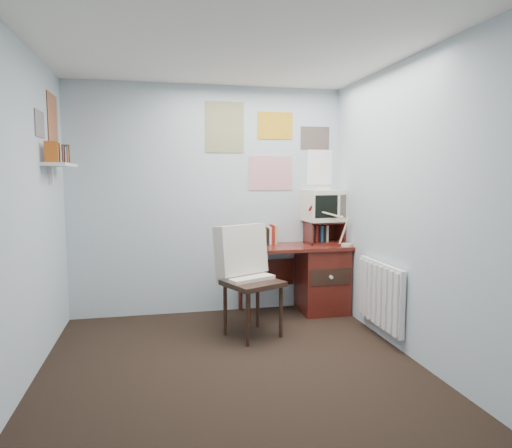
{
  "coord_description": "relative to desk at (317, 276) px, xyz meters",
  "views": [
    {
      "loc": [
        -0.56,
        -3.27,
        1.52
      ],
      "look_at": [
        0.35,
        0.92,
        1.07
      ],
      "focal_mm": 32.0,
      "sensor_mm": 36.0,
      "label": 1
    }
  ],
  "objects": [
    {
      "name": "posters_left",
      "position": [
        -2.67,
        -0.38,
        1.59
      ],
      "size": [
        0.01,
        0.7,
        0.6
      ],
      "primitive_type": "cube",
      "color": "white",
      "rests_on": "left_wall"
    },
    {
      "name": "posters_back",
      "position": [
        -0.47,
        0.26,
        1.44
      ],
      "size": [
        1.2,
        0.01,
        0.9
      ],
      "primitive_type": "cube",
      "color": "white",
      "rests_on": "back_wall"
    },
    {
      "name": "desk",
      "position": [
        0.0,
        0.0,
        0.0
      ],
      "size": [
        1.2,
        0.55,
        0.76
      ],
      "color": "#541913",
      "rests_on": "ground"
    },
    {
      "name": "wall_shelf",
      "position": [
        -2.57,
        -0.38,
        1.21
      ],
      "size": [
        0.2,
        0.62,
        0.24
      ],
      "primitive_type": "cube",
      "color": "white",
      "rests_on": "left_wall"
    },
    {
      "name": "ceiling",
      "position": [
        -1.17,
        -1.48,
        2.09
      ],
      "size": [
        3.0,
        3.5,
        0.02
      ],
      "primitive_type": "cube",
      "color": "white",
      "rests_on": "back_wall"
    },
    {
      "name": "crt_tv",
      "position": [
        0.1,
        0.13,
        0.8
      ],
      "size": [
        0.44,
        0.42,
        0.39
      ],
      "primitive_type": "cube",
      "rotation": [
        0.0,
        0.0,
        0.1
      ],
      "color": "beige",
      "rests_on": "tv_riser"
    },
    {
      "name": "book_row",
      "position": [
        -0.51,
        0.18,
        0.46
      ],
      "size": [
        0.6,
        0.14,
        0.22
      ],
      "primitive_type": "cube",
      "color": "#541913",
      "rests_on": "desk"
    },
    {
      "name": "left_wall",
      "position": [
        -2.67,
        -1.48,
        0.84
      ],
      "size": [
        0.02,
        3.5,
        2.5
      ],
      "primitive_type": "cube",
      "color": "#B0BFC9",
      "rests_on": "ground"
    },
    {
      "name": "desk_chair",
      "position": [
        -0.87,
        -0.63,
        0.11
      ],
      "size": [
        0.69,
        0.68,
        1.03
      ],
      "primitive_type": "cube",
      "rotation": [
        0.0,
        0.0,
        0.43
      ],
      "color": "black",
      "rests_on": "ground"
    },
    {
      "name": "ground",
      "position": [
        -1.17,
        -1.48,
        -0.41
      ],
      "size": [
        3.5,
        3.5,
        0.0
      ],
      "primitive_type": "plane",
      "color": "black",
      "rests_on": "ground"
    },
    {
      "name": "right_wall",
      "position": [
        0.33,
        -1.48,
        0.84
      ],
      "size": [
        0.02,
        3.5,
        2.5
      ],
      "primitive_type": "cube",
      "color": "#B0BFC9",
      "rests_on": "ground"
    },
    {
      "name": "back_wall",
      "position": [
        -1.17,
        0.27,
        0.84
      ],
      "size": [
        3.0,
        0.02,
        2.5
      ],
      "primitive_type": "cube",
      "color": "#B0BFC9",
      "rests_on": "ground"
    },
    {
      "name": "radiator",
      "position": [
        0.29,
        -0.93,
        0.01
      ],
      "size": [
        0.09,
        0.8,
        0.6
      ],
      "primitive_type": "cube",
      "color": "white",
      "rests_on": "right_wall"
    },
    {
      "name": "desk_lamp",
      "position": [
        0.27,
        -0.18,
        0.57
      ],
      "size": [
        0.33,
        0.3,
        0.42
      ],
      "primitive_type": "cube",
      "rotation": [
        0.0,
        0.0,
        0.17
      ],
      "color": "red",
      "rests_on": "desk"
    },
    {
      "name": "tv_riser",
      "position": [
        0.12,
        0.11,
        0.48
      ],
      "size": [
        0.4,
        0.3,
        0.25
      ],
      "primitive_type": "cube",
      "color": "#541913",
      "rests_on": "desk"
    }
  ]
}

